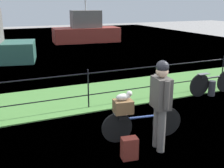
# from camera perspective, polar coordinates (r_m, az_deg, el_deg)

# --- Properties ---
(ground_plane) EXTENTS (60.00, 60.00, 0.00)m
(ground_plane) POSITION_cam_1_polar(r_m,az_deg,el_deg) (5.21, 4.18, -13.85)
(ground_plane) COLOR #9E9993
(grass_strip) EXTENTS (27.00, 2.40, 0.03)m
(grass_strip) POSITION_cam_1_polar(r_m,az_deg,el_deg) (7.97, -6.91, -2.78)
(grass_strip) COLOR #569342
(grass_strip) RESTS_ON ground
(harbor_water) EXTENTS (30.00, 30.00, 0.00)m
(harbor_water) POSITION_cam_1_polar(r_m,az_deg,el_deg) (16.43, -16.21, 6.62)
(harbor_water) COLOR slate
(harbor_water) RESTS_ON ground
(iron_fence) EXTENTS (18.04, 0.04, 1.03)m
(iron_fence) POSITION_cam_1_polar(r_m,az_deg,el_deg) (7.00, -4.94, -0.38)
(iron_fence) COLOR black
(iron_fence) RESTS_ON ground
(bicycle_main) EXTENTS (1.64, 0.31, 0.60)m
(bicycle_main) POSITION_cam_1_polar(r_m,az_deg,el_deg) (5.54, 6.09, -8.21)
(bicycle_main) COLOR black
(bicycle_main) RESTS_ON ground
(wooden_crate) EXTENTS (0.39, 0.33, 0.25)m
(wooden_crate) POSITION_cam_1_polar(r_m,az_deg,el_deg) (5.26, 2.31, -4.67)
(wooden_crate) COLOR brown
(wooden_crate) RESTS_ON bicycle_main
(terrier_dog) EXTENTS (0.32, 0.18, 0.18)m
(terrier_dog) POSITION_cam_1_polar(r_m,az_deg,el_deg) (5.20, 2.60, -2.54)
(terrier_dog) COLOR silver
(terrier_dog) RESTS_ON wooden_crate
(cyclist_person) EXTENTS (0.32, 0.53, 1.68)m
(cyclist_person) POSITION_cam_1_polar(r_m,az_deg,el_deg) (4.97, 10.05, -2.87)
(cyclist_person) COLOR slate
(cyclist_person) RESTS_ON ground
(backpack_on_paving) EXTENTS (0.30, 0.22, 0.40)m
(backpack_on_paving) POSITION_cam_1_polar(r_m,az_deg,el_deg) (4.92, 3.63, -13.14)
(backpack_on_paving) COLOR maroon
(backpack_on_paving) RESTS_ON ground
(mooring_bollard) EXTENTS (0.20, 0.20, 0.44)m
(mooring_bollard) POSITION_cam_1_polar(r_m,az_deg,el_deg) (8.57, 19.93, -0.84)
(mooring_bollard) COLOR #38383D
(mooring_bollard) RESTS_ON ground
(bicycle_parked) EXTENTS (1.71, 0.17, 0.67)m
(bicycle_parked) POSITION_cam_1_polar(r_m,az_deg,el_deg) (8.67, 20.07, 0.26)
(bicycle_parked) COLOR black
(bicycle_parked) RESTS_ON ground
(moored_boat_mid) EXTENTS (4.63, 2.21, 3.73)m
(moored_boat_mid) POSITION_cam_1_polar(r_m,az_deg,el_deg) (19.45, -5.37, 10.93)
(moored_boat_mid) COLOR #9E3328
(moored_boat_mid) RESTS_ON ground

